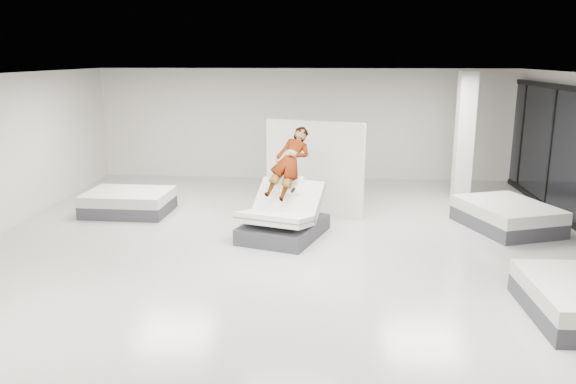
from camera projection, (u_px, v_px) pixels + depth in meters
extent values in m
plane|color=#B0AEA6|center=(288.00, 261.00, 9.96)|extent=(14.00, 14.00, 0.00)
plane|color=#242527|center=(288.00, 77.00, 9.20)|extent=(14.00, 14.00, 0.00)
cube|color=silver|center=(305.00, 124.00, 16.37)|extent=(12.00, 0.04, 3.20)
cube|color=#3B3C41|center=(284.00, 229.00, 11.26)|extent=(1.86, 2.14, 0.32)
cube|color=white|center=(289.00, 200.00, 11.36)|extent=(1.54, 1.18, 0.77)
cube|color=slate|center=(289.00, 200.00, 11.36)|extent=(1.52, 1.09, 0.65)
cube|color=white|center=(275.00, 219.00, 10.80)|extent=(1.58, 1.31, 0.35)
cube|color=slate|center=(275.00, 219.00, 10.80)|extent=(1.59, 1.30, 0.18)
cube|color=white|center=(290.00, 185.00, 11.37)|extent=(0.58, 0.49, 0.34)
imported|color=slate|center=(290.00, 176.00, 11.29)|extent=(1.08, 1.68, 1.30)
cube|color=black|center=(293.00, 190.00, 10.94)|extent=(0.09, 0.15, 0.08)
cube|color=silver|center=(314.00, 168.00, 12.69)|extent=(2.23, 0.95, 2.14)
cube|color=#3B3C41|center=(506.00, 221.00, 11.80)|extent=(2.07, 2.38, 0.30)
cube|color=white|center=(508.00, 209.00, 11.74)|extent=(2.07, 2.38, 0.25)
cube|color=#3B3C41|center=(129.00, 207.00, 12.96)|extent=(1.92, 1.47, 0.28)
cube|color=white|center=(128.00, 196.00, 12.90)|extent=(1.92, 1.47, 0.23)
cube|color=silver|center=(464.00, 138.00, 13.68)|extent=(0.40, 0.40, 3.20)
cube|color=black|center=(551.00, 148.00, 13.10)|extent=(0.09, 0.08, 2.80)
cube|color=black|center=(523.00, 136.00, 15.04)|extent=(0.09, 0.08, 2.80)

